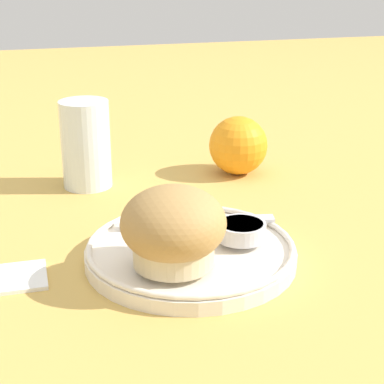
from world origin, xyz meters
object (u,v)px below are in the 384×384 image
butter_knife (197,220)px  orange_fruit (238,145)px  juice_glass (86,144)px  muffin (173,229)px

butter_knife → orange_fruit: bearing=70.8°
orange_fruit → juice_glass: juice_glass is taller
butter_knife → orange_fruit: (0.11, 0.19, 0.02)m
butter_knife → orange_fruit: size_ratio=2.06×
juice_glass → orange_fruit: bearing=-1.1°
butter_knife → juice_glass: 0.22m
orange_fruit → juice_glass: 0.21m
orange_fruit → juice_glass: bearing=178.9°
juice_glass → muffin: bearing=-80.2°
butter_knife → orange_fruit: 0.22m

